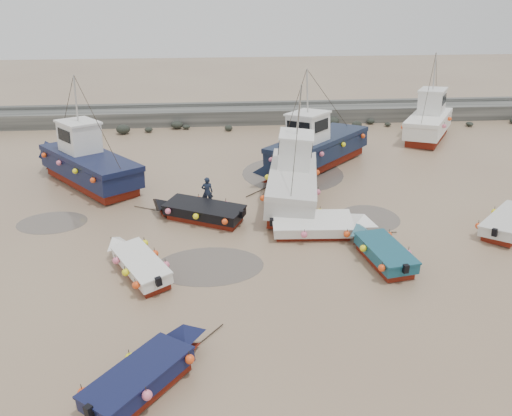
{
  "coord_description": "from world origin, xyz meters",
  "views": [
    {
      "loc": [
        -1.88,
        -19.33,
        11.19
      ],
      "look_at": [
        -0.17,
        1.71,
        1.4
      ],
      "focal_mm": 35.0,
      "sensor_mm": 36.0,
      "label": 1
    }
  ],
  "objects_px": {
    "dinghy_1": "(149,371)",
    "cabin_boat_1": "(291,177)",
    "dinghy_0": "(139,261)",
    "dinghy_4": "(198,209)",
    "cabin_boat_0": "(84,161)",
    "cabin_boat_3": "(431,120)",
    "dinghy_5": "(320,224)",
    "dinghy_2": "(381,248)",
    "person": "(208,206)",
    "cabin_boat_2": "(314,148)"
  },
  "relations": [
    {
      "from": "cabin_boat_1",
      "to": "cabin_boat_3",
      "type": "bearing_deg",
      "value": 51.56
    },
    {
      "from": "dinghy_2",
      "to": "cabin_boat_0",
      "type": "xyz_separation_m",
      "value": [
        -14.79,
        10.26,
        0.76
      ]
    },
    {
      "from": "cabin_boat_1",
      "to": "cabin_boat_3",
      "type": "distance_m",
      "value": 16.29
    },
    {
      "from": "dinghy_5",
      "to": "person",
      "type": "xyz_separation_m",
      "value": [
        -5.35,
        3.61,
        -0.55
      ]
    },
    {
      "from": "cabin_boat_3",
      "to": "cabin_boat_1",
      "type": "bearing_deg",
      "value": -105.51
    },
    {
      "from": "dinghy_2",
      "to": "dinghy_4",
      "type": "relative_size",
      "value": 0.9
    },
    {
      "from": "dinghy_0",
      "to": "dinghy_2",
      "type": "relative_size",
      "value": 0.98
    },
    {
      "from": "person",
      "to": "dinghy_5",
      "type": "bearing_deg",
      "value": 142.91
    },
    {
      "from": "dinghy_2",
      "to": "cabin_boat_1",
      "type": "distance_m",
      "value": 7.46
    },
    {
      "from": "cabin_boat_3",
      "to": "cabin_boat_0",
      "type": "bearing_deg",
      "value": -129.91
    },
    {
      "from": "dinghy_0",
      "to": "person",
      "type": "height_order",
      "value": "dinghy_0"
    },
    {
      "from": "dinghy_2",
      "to": "cabin_boat_2",
      "type": "xyz_separation_m",
      "value": [
        -0.78,
        11.74,
        0.75
      ]
    },
    {
      "from": "dinghy_1",
      "to": "cabin_boat_2",
      "type": "height_order",
      "value": "cabin_boat_2"
    },
    {
      "from": "dinghy_4",
      "to": "cabin_boat_0",
      "type": "distance_m",
      "value": 8.83
    },
    {
      "from": "cabin_boat_3",
      "to": "person",
      "type": "relative_size",
      "value": 4.86
    },
    {
      "from": "dinghy_2",
      "to": "dinghy_4",
      "type": "bearing_deg",
      "value": 139.15
    },
    {
      "from": "dinghy_5",
      "to": "cabin_boat_1",
      "type": "distance_m",
      "value": 4.38
    },
    {
      "from": "cabin_boat_0",
      "to": "cabin_boat_3",
      "type": "xyz_separation_m",
      "value": [
        24.09,
        7.29,
        0.06
      ]
    },
    {
      "from": "dinghy_2",
      "to": "cabin_boat_1",
      "type": "bearing_deg",
      "value": 102.92
    },
    {
      "from": "dinghy_4",
      "to": "person",
      "type": "relative_size",
      "value": 3.55
    },
    {
      "from": "person",
      "to": "cabin_boat_1",
      "type": "bearing_deg",
      "value": -175.22
    },
    {
      "from": "person",
      "to": "dinghy_0",
      "type": "bearing_deg",
      "value": 63.26
    },
    {
      "from": "cabin_boat_3",
      "to": "dinghy_4",
      "type": "bearing_deg",
      "value": -110.09
    },
    {
      "from": "dinghy_0",
      "to": "dinghy_4",
      "type": "xyz_separation_m",
      "value": [
        2.32,
        4.87,
        -0.01
      ]
    },
    {
      "from": "dinghy_4",
      "to": "cabin_boat_3",
      "type": "distance_m",
      "value": 21.56
    },
    {
      "from": "dinghy_1",
      "to": "cabin_boat_2",
      "type": "bearing_deg",
      "value": 105.33
    },
    {
      "from": "dinghy_0",
      "to": "cabin_boat_3",
      "type": "height_order",
      "value": "cabin_boat_3"
    },
    {
      "from": "dinghy_1",
      "to": "person",
      "type": "bearing_deg",
      "value": 122.53
    },
    {
      "from": "cabin_boat_0",
      "to": "cabin_boat_2",
      "type": "distance_m",
      "value": 14.09
    },
    {
      "from": "dinghy_1",
      "to": "dinghy_4",
      "type": "distance_m",
      "value": 11.41
    },
    {
      "from": "dinghy_0",
      "to": "dinghy_5",
      "type": "distance_m",
      "value": 8.59
    },
    {
      "from": "dinghy_1",
      "to": "cabin_boat_1",
      "type": "height_order",
      "value": "cabin_boat_1"
    },
    {
      "from": "dinghy_0",
      "to": "dinghy_2",
      "type": "height_order",
      "value": "same"
    },
    {
      "from": "dinghy_0",
      "to": "cabin_boat_3",
      "type": "relative_size",
      "value": 0.65
    },
    {
      "from": "dinghy_4",
      "to": "cabin_boat_1",
      "type": "relative_size",
      "value": 0.57
    },
    {
      "from": "dinghy_4",
      "to": "cabin_boat_3",
      "type": "bearing_deg",
      "value": -26.67
    },
    {
      "from": "person",
      "to": "dinghy_1",
      "type": "bearing_deg",
      "value": 79.65
    },
    {
      "from": "cabin_boat_2",
      "to": "cabin_boat_3",
      "type": "height_order",
      "value": "same"
    },
    {
      "from": "cabin_boat_1",
      "to": "person",
      "type": "xyz_separation_m",
      "value": [
        -4.57,
        -0.63,
        -1.33
      ]
    },
    {
      "from": "cabin_boat_0",
      "to": "cabin_boat_3",
      "type": "distance_m",
      "value": 25.17
    },
    {
      "from": "dinghy_5",
      "to": "cabin_boat_3",
      "type": "distance_m",
      "value": 18.88
    },
    {
      "from": "dinghy_2",
      "to": "person",
      "type": "distance_m",
      "value": 9.75
    },
    {
      "from": "cabin_boat_0",
      "to": "dinghy_5",
      "type": "bearing_deg",
      "value": -72.16
    },
    {
      "from": "dinghy_0",
      "to": "dinghy_1",
      "type": "distance_m",
      "value": 6.59
    },
    {
      "from": "cabin_boat_2",
      "to": "person",
      "type": "distance_m",
      "value": 8.83
    },
    {
      "from": "dinghy_5",
      "to": "dinghy_0",
      "type": "bearing_deg",
      "value": -67.98
    },
    {
      "from": "cabin_boat_0",
      "to": "dinghy_1",
      "type": "bearing_deg",
      "value": -112.42
    },
    {
      "from": "cabin_boat_0",
      "to": "cabin_boat_3",
      "type": "relative_size",
      "value": 1.09
    },
    {
      "from": "dinghy_1",
      "to": "cabin_boat_3",
      "type": "relative_size",
      "value": 0.58
    },
    {
      "from": "dinghy_5",
      "to": "cabin_boat_2",
      "type": "distance_m",
      "value": 9.3
    }
  ]
}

